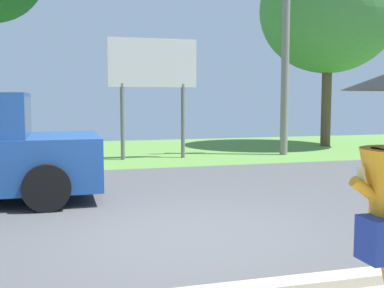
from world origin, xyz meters
The scene contains 4 objects.
ground_plane centered at (0.00, 2.95, -0.05)m, with size 40.00×22.00×0.20m.
utility_pole centered at (5.24, 7.77, 3.74)m, with size 1.80×0.24×7.14m.
roadside_billboard centered at (1.09, 7.88, 2.55)m, with size 2.60×0.12×3.50m.
tree_left_far centered at (7.99, 9.88, 4.95)m, with size 5.01×5.01×7.24m.
Camera 1 is at (-1.57, -5.91, 1.80)m, focal length 44.73 mm.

